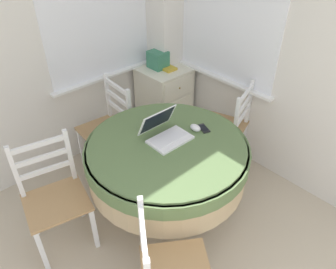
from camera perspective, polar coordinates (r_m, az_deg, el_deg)
The scene contains 11 objects.
corner_room_shell at distance 2.30m, azimuth 1.54°, elevation 12.17°, with size 4.57×5.03×2.55m.
round_dining_table at distance 2.50m, azimuth -0.18°, elevation -4.18°, with size 1.23×1.23×0.74m.
laptop at distance 2.44m, azimuth -0.45°, elevation 0.33°, with size 0.32×0.30×0.21m.
computer_mouse at distance 2.54m, azimuth 4.79°, elevation 1.18°, with size 0.06×0.09×0.05m.
cell_phone at distance 2.57m, azimuth 6.23°, elevation 1.08°, with size 0.10×0.13×0.01m.
dining_chair_near_back_window at distance 3.15m, azimuth -10.36°, elevation 1.03°, with size 0.44×0.47×0.89m.
dining_chair_near_right_window at distance 3.15m, azimuth 10.14°, elevation 1.16°, with size 0.54×0.52×0.89m.
dining_chair_left_flank at distance 2.56m, azimuth -19.14°, elevation -10.32°, with size 0.51×0.49×0.89m.
corner_cabinet at distance 3.66m, azimuth -0.65°, elevation 6.04°, with size 0.49×0.49×0.76m.
storage_box at distance 3.47m, azimuth -1.75°, elevation 12.92°, with size 0.17×0.18×0.18m.
book_on_cabinet at distance 3.47m, azimuth -0.26°, elevation 11.57°, with size 0.13×0.20×0.02m.
Camera 1 is at (-0.10, 0.54, 2.19)m, focal length 35.00 mm.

